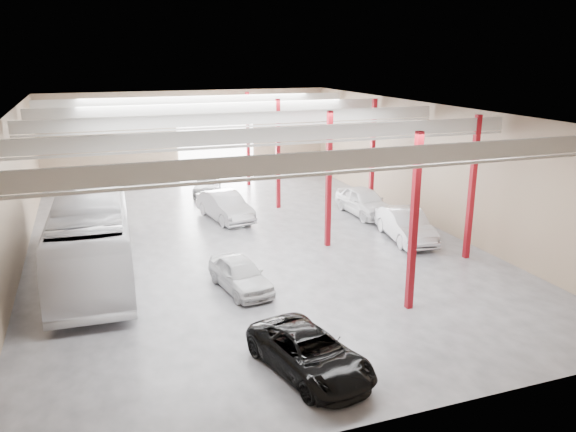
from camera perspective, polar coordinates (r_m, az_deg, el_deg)
depot_shell at (r=29.46m, az=-4.35°, el=6.91°), size 22.12×32.12×7.06m
coach_bus at (r=27.23m, az=-19.28°, el=-1.44°), size 3.75×13.64×3.77m
black_sedan at (r=18.13m, az=2.23°, el=-13.71°), size 3.28×5.24×1.35m
car_row_a at (r=24.01m, az=-4.87°, el=-5.90°), size 2.27×4.31×1.40m
car_row_b at (r=34.08m, az=-6.41°, el=1.01°), size 2.69×5.34×1.68m
car_row_c at (r=40.63m, az=-8.21°, el=3.19°), size 3.00×4.99×1.35m
car_right_near at (r=30.81m, az=11.86°, el=-0.89°), size 2.57×5.32×1.68m
car_right_far at (r=35.23m, az=7.73°, el=1.48°), size 2.12×5.02×1.70m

